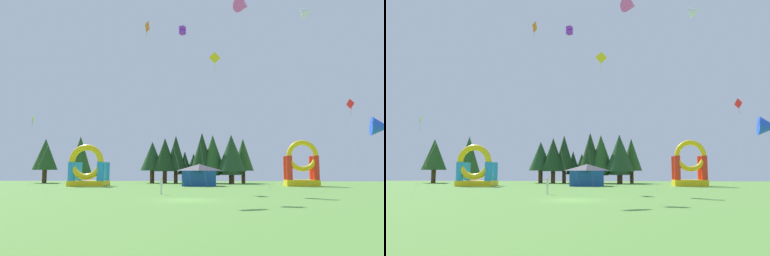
{
  "view_description": "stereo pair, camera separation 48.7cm",
  "coord_description": "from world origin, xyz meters",
  "views": [
    {
      "loc": [
        2.37,
        -31.89,
        2.47
      ],
      "look_at": [
        0.0,
        6.96,
        6.99
      ],
      "focal_mm": 34.66,
      "sensor_mm": 36.0,
      "label": 1
    },
    {
      "loc": [
        2.86,
        -31.86,
        2.47
      ],
      "look_at": [
        0.0,
        6.96,
        6.99
      ],
      "focal_mm": 34.66,
      "sensor_mm": 36.0,
      "label": 2
    }
  ],
  "objects": [
    {
      "name": "tree_row_4",
      "position": [
        -5.62,
        44.29,
        6.1
      ],
      "size": [
        4.35,
        4.35,
        9.79
      ],
      "color": "#4C331E",
      "rests_on": "ground_plane"
    },
    {
      "name": "tree_row_5",
      "position": [
        -3.86,
        45.53,
        4.15
      ],
      "size": [
        3.05,
        3.05,
        6.6
      ],
      "color": "#4C331E",
      "rests_on": "ground_plane"
    },
    {
      "name": "inflatable_orange_dome",
      "position": [
        16.65,
        30.27,
        2.85
      ],
      "size": [
        5.29,
        3.55,
        7.48
      ],
      "color": "yellow",
      "rests_on": "ground_plane"
    },
    {
      "name": "tree_row_1",
      "position": [
        -25.09,
        42.43,
        5.73
      ],
      "size": [
        4.71,
        4.71,
        9.56
      ],
      "color": "#4C331E",
      "rests_on": "ground_plane"
    },
    {
      "name": "tree_row_10",
      "position": [
        5.65,
        40.63,
        4.48
      ],
      "size": [
        4.37,
        4.37,
        7.32
      ],
      "color": "#4C331E",
      "rests_on": "ground_plane"
    },
    {
      "name": "kite_purple_box",
      "position": [
        -2.01,
        18.0,
        22.03
      ],
      "size": [
        3.68,
        7.08,
        22.67
      ],
      "color": "purple",
      "rests_on": "ground_plane"
    },
    {
      "name": "tree_row_9",
      "position": [
        2.0,
        43.24,
        5.75
      ],
      "size": [
        5.47,
        5.47,
        9.75
      ],
      "color": "#4C331E",
      "rests_on": "ground_plane"
    },
    {
      "name": "ground_plane",
      "position": [
        0.0,
        0.0,
        0.0
      ],
      "size": [
        120.0,
        120.0,
        0.0
      ],
      "primitive_type": "plane",
      "color": "#548438"
    },
    {
      "name": "kite_red_diamond",
      "position": [
        21.69,
        20.91,
        11.76
      ],
      "size": [
        1.16,
        2.67,
        12.36
      ],
      "color": "red",
      "rests_on": "ground_plane"
    },
    {
      "name": "kite_blue_delta",
      "position": [
        20.27,
        8.83,
        7.2
      ],
      "size": [
        2.48,
        4.05,
        8.35
      ],
      "color": "blue",
      "rests_on": "ground_plane"
    },
    {
      "name": "festival_tent",
      "position": [
        -0.18,
        30.02,
        1.81
      ],
      "size": [
        5.49,
        4.39,
        3.61
      ],
      "color": "#19478C",
      "rests_on": "ground_plane"
    },
    {
      "name": "tree_row_8",
      "position": [
        1.69,
        43.26,
        4.15
      ],
      "size": [
        3.68,
        3.68,
        6.77
      ],
      "color": "#4C331E",
      "rests_on": "ground_plane"
    },
    {
      "name": "kite_white_delta",
      "position": [
        16.74,
        23.78,
        26.87
      ],
      "size": [
        3.15,
        7.04,
        27.96
      ],
      "color": "white",
      "rests_on": "ground_plane"
    },
    {
      "name": "tree_row_7",
      "position": [
        -0.17,
        43.26,
        6.45
      ],
      "size": [
        4.52,
        4.52,
        10.26
      ],
      "color": "#4C331E",
      "rests_on": "ground_plane"
    },
    {
      "name": "kite_yellow_diamond",
      "position": [
        2.48,
        12.8,
        16.21
      ],
      "size": [
        6.72,
        4.3,
        16.87
      ],
      "color": "yellow",
      "rests_on": "ground_plane"
    },
    {
      "name": "tree_row_12",
      "position": [
        8.17,
        44.4,
        5.75
      ],
      "size": [
        4.26,
        4.26,
        9.08
      ],
      "color": "#4C331E",
      "rests_on": "ground_plane"
    },
    {
      "name": "person_far_side",
      "position": [
        -3.28,
        7.41,
        1.05
      ],
      "size": [
        0.42,
        0.42,
        1.78
      ],
      "rotation": [
        0.0,
        0.0,
        5.24
      ],
      "color": "silver",
      "rests_on": "ground_plane"
    },
    {
      "name": "tree_row_6",
      "position": [
        -2.04,
        45.75,
        3.94
      ],
      "size": [
        3.35,
        3.35,
        6.09
      ],
      "color": "#4C331E",
      "rests_on": "ground_plane"
    },
    {
      "name": "kite_orange_diamond",
      "position": [
        -7.98,
        22.34,
        24.31
      ],
      "size": [
        7.16,
        5.26,
        25.13
      ],
      "color": "orange",
      "rests_on": "ground_plane"
    },
    {
      "name": "kite_lime_diamond",
      "position": [
        -22.12,
        15.97,
        9.26
      ],
      "size": [
        0.88,
        2.94,
        9.78
      ],
      "color": "#8CD826",
      "rests_on": "ground_plane"
    },
    {
      "name": "tree_row_2",
      "position": [
        -10.6,
        44.75,
        5.51
      ],
      "size": [
        4.94,
        4.94,
        8.57
      ],
      "color": "#4C331E",
      "rests_on": "ground_plane"
    },
    {
      "name": "tree_row_3",
      "position": [
        -7.78,
        43.42,
        5.75
      ],
      "size": [
        4.84,
        4.84,
        9.2
      ],
      "color": "#4C331E",
      "rests_on": "ground_plane"
    },
    {
      "name": "inflatable_red_slide",
      "position": [
        -18.42,
        28.03,
        2.46
      ],
      "size": [
        5.96,
        4.3,
        6.78
      ],
      "color": "yellow",
      "rests_on": "ground_plane"
    },
    {
      "name": "kite_pink_delta",
      "position": [
        6.83,
        21.95,
        27.33
      ],
      "size": [
        4.51,
        4.72,
        28.61
      ],
      "color": "#EA599E",
      "rests_on": "ground_plane"
    },
    {
      "name": "tree_row_11",
      "position": [
        5.65,
        41.49,
        5.93
      ],
      "size": [
        5.71,
        5.71,
        9.64
      ],
      "color": "#4C331E",
      "rests_on": "ground_plane"
    },
    {
      "name": "tree_row_0",
      "position": [
        -33.01,
        43.65,
        5.89
      ],
      "size": [
        5.1,
        5.1,
        9.2
      ],
      "color": "#4C331E",
      "rests_on": "ground_plane"
    }
  ]
}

